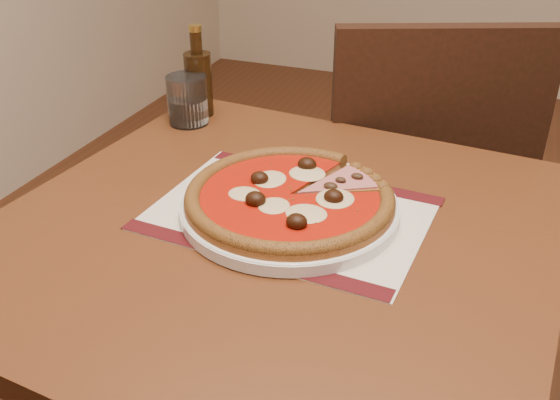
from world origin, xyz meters
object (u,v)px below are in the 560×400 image
at_px(water_glass, 187,100).
at_px(table, 275,279).
at_px(chair_far, 417,184).
at_px(bottle, 199,81).
at_px(pizza, 289,196).
at_px(plate, 290,208).

bearing_deg(water_glass, table, -44.16).
height_order(chair_far, bottle, chair_far).
bearing_deg(table, chair_far, 78.43).
bearing_deg(pizza, bottle, 135.22).
xyz_separation_m(table, bottle, (-0.30, 0.34, 0.17)).
height_order(chair_far, water_glass, chair_far).
relative_size(chair_far, pizza, 2.98).
relative_size(water_glass, bottle, 0.53).
height_order(plate, pizza, pizza).
height_order(pizza, bottle, bottle).
bearing_deg(pizza, table, -105.72).
xyz_separation_m(pizza, bottle, (-0.31, 0.31, 0.04)).
xyz_separation_m(plate, bottle, (-0.31, 0.31, 0.06)).
relative_size(table, chair_far, 0.92).
relative_size(table, plate, 2.63).
xyz_separation_m(plate, water_glass, (-0.31, 0.26, 0.04)).
relative_size(table, pizza, 2.76).
distance_m(table, plate, 0.12).
relative_size(plate, bottle, 1.79).
bearing_deg(water_glass, bottle, 90.06).
xyz_separation_m(table, plate, (0.01, 0.03, 0.11)).
height_order(pizza, water_glass, water_glass).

